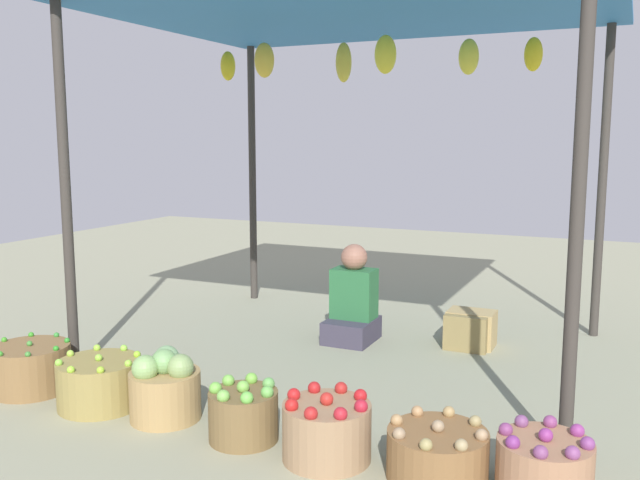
{
  "coord_description": "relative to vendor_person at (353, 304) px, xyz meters",
  "views": [
    {
      "loc": [
        1.85,
        -4.7,
        1.61
      ],
      "look_at": [
        0.0,
        -0.66,
        0.95
      ],
      "focal_mm": 38.58,
      "sensor_mm": 36.0,
      "label": 1
    }
  ],
  "objects": [
    {
      "name": "market_stall_structure",
      "position": [
        0.14,
        -0.27,
        2.06
      ],
      "size": [
        3.52,
        2.77,
        2.53
      ],
      "color": "#38332D",
      "rests_on": "ground"
    },
    {
      "name": "ground_plane",
      "position": [
        0.14,
        -0.28,
        -0.3
      ],
      "size": [
        14.0,
        14.0,
        0.0
      ],
      "primitive_type": "plane",
      "color": "gray"
    },
    {
      "name": "basket_green_apples",
      "position": [
        0.16,
        -1.96,
        -0.15
      ],
      "size": [
        0.38,
        0.38,
        0.33
      ],
      "color": "brown",
      "rests_on": "ground"
    },
    {
      "name": "basket_red_apples",
      "position": [
        0.66,
        -1.98,
        -0.15
      ],
      "size": [
        0.45,
        0.45,
        0.35
      ],
      "color": "#977654",
      "rests_on": "ground"
    },
    {
      "name": "wooden_crate_near_vendor",
      "position": [
        0.89,
        0.16,
        -0.16
      ],
      "size": [
        0.32,
        0.24,
        0.27
      ],
      "primitive_type": "cube",
      "color": "olive",
      "rests_on": "ground"
    },
    {
      "name": "basket_green_chilies",
      "position": [
        -1.47,
        -1.89,
        -0.15
      ],
      "size": [
        0.49,
        0.49,
        0.33
      ],
      "color": "brown",
      "rests_on": "ground"
    },
    {
      "name": "basket_potatoes",
      "position": [
        1.22,
        -1.95,
        -0.17
      ],
      "size": [
        0.48,
        0.48,
        0.29
      ],
      "color": "brown",
      "rests_on": "ground"
    },
    {
      "name": "wooden_crate_stacked_rear",
      "position": [
        0.9,
        0.25,
        -0.16
      ],
      "size": [
        0.36,
        0.25,
        0.28
      ],
      "primitive_type": "cube",
      "color": "tan",
      "rests_on": "ground"
    },
    {
      "name": "basket_cabbages",
      "position": [
        -0.4,
        -1.9,
        -0.12
      ],
      "size": [
        0.41,
        0.41,
        0.42
      ],
      "color": "#A4824F",
      "rests_on": "ground"
    },
    {
      "name": "basket_purple_onions",
      "position": [
        1.7,
        -1.92,
        -0.15
      ],
      "size": [
        0.43,
        0.43,
        0.33
      ],
      "color": "#9D6F50",
      "rests_on": "ground"
    },
    {
      "name": "vendor_person",
      "position": [
        0.0,
        0.0,
        0.0
      ],
      "size": [
        0.36,
        0.44,
        0.78
      ],
      "color": "#3A3546",
      "rests_on": "ground"
    },
    {
      "name": "basket_limes",
      "position": [
        -0.88,
        -1.91,
        -0.15
      ],
      "size": [
        0.5,
        0.5,
        0.32
      ],
      "color": "olive",
      "rests_on": "ground"
    }
  ]
}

